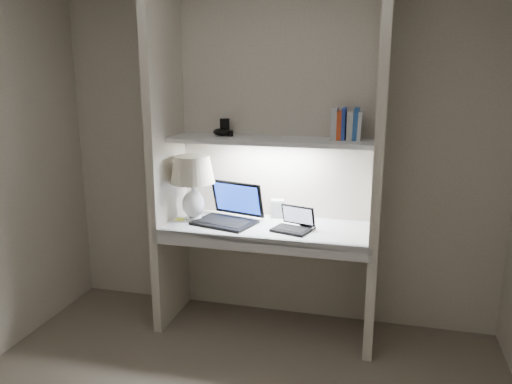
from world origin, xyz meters
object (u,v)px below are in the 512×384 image
(book_row, at_px, (346,125))
(laptop_main, at_px, (229,213))
(laptop_netbook, at_px, (294,225))
(table_lamp, at_px, (193,177))
(speaker, at_px, (278,209))

(book_row, bearing_deg, laptop_main, -170.66)
(laptop_netbook, bearing_deg, table_lamp, -167.65)
(speaker, xyz_separation_m, book_row, (0.47, -0.06, 0.63))
(laptop_netbook, xyz_separation_m, speaker, (-0.17, 0.26, 0.03))
(table_lamp, xyz_separation_m, speaker, (0.57, 0.21, -0.25))
(laptop_netbook, bearing_deg, speaker, 138.73)
(speaker, height_order, book_row, book_row)
(table_lamp, bearing_deg, laptop_netbook, -4.36)
(laptop_main, height_order, book_row, book_row)
(laptop_main, distance_m, speaker, 0.36)
(table_lamp, bearing_deg, laptop_main, 5.14)
(laptop_main, bearing_deg, table_lamp, -159.54)
(table_lamp, relative_size, laptop_main, 0.95)
(table_lamp, height_order, speaker, table_lamp)
(laptop_netbook, bearing_deg, laptop_main, -172.77)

